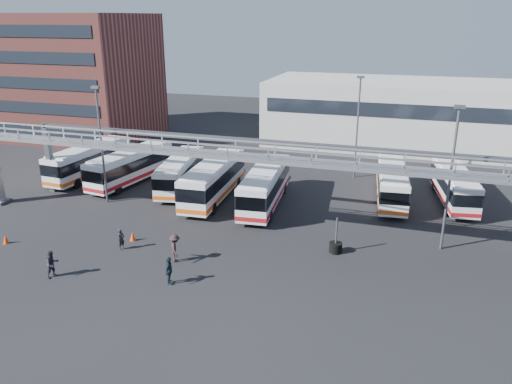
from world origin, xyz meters
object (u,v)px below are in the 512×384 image
(bus_3, at_px, (213,179))
(bus_6, at_px, (392,182))
(light_pole_left, at_px, (101,139))
(bus_0, at_px, (90,160))
(light_pole_mid, at_px, (451,172))
(tire_stack, at_px, (336,247))
(pedestrian_a, at_px, (121,239))
(cone_left, at_px, (6,239))
(light_pole_back, at_px, (358,122))
(pedestrian_c, at_px, (175,248))
(bus_2, at_px, (180,171))
(pedestrian_b, at_px, (52,264))
(bus_7, at_px, (454,185))
(bus_4, at_px, (265,185))
(cone_right, at_px, (133,236))
(pedestrian_d, at_px, (169,271))
(bus_1, at_px, (131,165))

(bus_3, bearing_deg, bus_6, 12.59)
(light_pole_left, height_order, bus_0, light_pole_left)
(light_pole_mid, height_order, tire_stack, light_pole_mid)
(pedestrian_a, xyz_separation_m, cone_left, (-8.56, -1.73, -0.43))
(light_pole_back, relative_size, bus_3, 0.90)
(light_pole_back, height_order, pedestrian_a, light_pole_back)
(pedestrian_c, bearing_deg, bus_2, -6.39)
(bus_0, distance_m, bus_6, 29.83)
(pedestrian_b, bearing_deg, bus_7, -28.46)
(light_pole_mid, height_order, bus_4, light_pole_mid)
(bus_6, distance_m, pedestrian_b, 28.48)
(light_pole_back, xyz_separation_m, cone_right, (-13.59, -20.45, -5.38))
(bus_3, distance_m, cone_right, 10.49)
(bus_7, bearing_deg, tire_stack, -131.23)
(light_pole_mid, xyz_separation_m, pedestrian_c, (-17.09, -7.49, -4.75))
(pedestrian_b, bearing_deg, tire_stack, -41.64)
(pedestrian_b, height_order, pedestrian_d, pedestrian_d)
(cone_right, bearing_deg, bus_1, 121.07)
(bus_1, xyz_separation_m, pedestrian_d, (12.69, -16.81, -0.90))
(light_pole_back, bearing_deg, light_pole_left, -145.01)
(light_pole_left, height_order, light_pole_back, same)
(pedestrian_b, bearing_deg, cone_right, 2.99)
(tire_stack, bearing_deg, bus_6, 75.70)
(bus_6, height_order, pedestrian_a, bus_6)
(pedestrian_b, bearing_deg, bus_3, 5.54)
(bus_4, distance_m, pedestrian_a, 13.50)
(cone_right, bearing_deg, bus_3, 77.14)
(bus_1, height_order, tire_stack, bus_1)
(bus_0, height_order, bus_2, bus_0)
(pedestrian_a, bearing_deg, pedestrian_b, 172.98)
(pedestrian_c, xyz_separation_m, tire_stack, (10.04, 4.64, -0.53))
(bus_2, bearing_deg, cone_right, -91.81)
(bus_3, relative_size, pedestrian_b, 6.42)
(pedestrian_b, bearing_deg, pedestrian_d, -59.04)
(pedestrian_a, bearing_deg, light_pole_left, 54.11)
(tire_stack, bearing_deg, bus_0, 159.95)
(bus_1, xyz_separation_m, pedestrian_c, (11.71, -14.00, -0.82))
(bus_1, xyz_separation_m, cone_left, (-1.33, -15.19, -1.46))
(pedestrian_b, bearing_deg, bus_1, 36.16)
(bus_3, bearing_deg, bus_2, 153.36)
(pedestrian_c, bearing_deg, light_pole_mid, -97.13)
(bus_7, bearing_deg, bus_0, 176.53)
(bus_4, height_order, pedestrian_b, bus_4)
(bus_6, bearing_deg, pedestrian_c, -133.82)
(bus_3, xyz_separation_m, pedestrian_d, (3.18, -14.97, -1.00))
(bus_7, xyz_separation_m, cone_right, (-22.82, -15.62, -1.33))
(light_pole_back, xyz_separation_m, bus_3, (-11.28, -10.33, -3.83))
(bus_4, height_order, pedestrian_c, bus_4)
(bus_7, bearing_deg, cone_left, -157.78)
(bus_2, distance_m, bus_3, 4.51)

